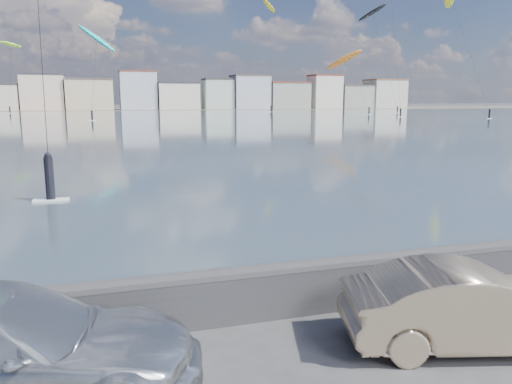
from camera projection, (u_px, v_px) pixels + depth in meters
bay_water at (114, 121)px, 92.78m from camera, size 500.00×177.00×0.00m
far_shore_strip at (108, 109)px, 194.78m from camera, size 500.00×60.00×0.00m
seawall at (225, 294)px, 9.18m from camera, size 400.00×0.36×1.08m
far_buildings at (111, 93)px, 180.88m from camera, size 240.79×13.26×14.60m
car_champagne at (472, 307)px, 8.32m from camera, size 4.48×2.52×1.40m
kitesurfer_2 at (344, 60)px, 136.83m from camera, size 10.19×16.26×17.98m
kitesurfer_4 at (96, 39)px, 101.62m from camera, size 8.93×15.71×19.67m
kitesurfer_8 at (373, 14)px, 148.08m from camera, size 8.08×17.15×31.89m
kitesurfer_11 at (269, 8)px, 155.52m from camera, size 7.61×12.52×34.46m
kitesurfer_12 at (11, 45)px, 142.06m from camera, size 6.78×11.73×20.18m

